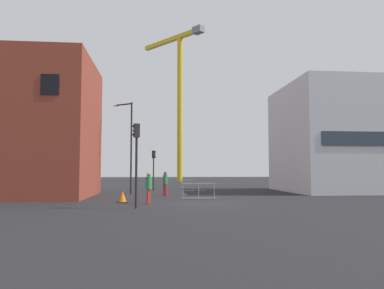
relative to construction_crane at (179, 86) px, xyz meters
The scene contains 12 objects.
ground 44.09m from the construction_crane, 91.49° to the right, with size 160.00×160.00×0.00m, color black.
brick_building 38.77m from the construction_crane, 110.78° to the right, with size 9.39×8.77×9.85m.
office_block 35.07m from the construction_crane, 66.26° to the right, with size 11.25×10.34×9.50m.
construction_crane is the anchor object (origin of this frame).
streetlamp_tall 34.19m from the construction_crane, 100.87° to the right, with size 1.68×1.16×7.50m.
traffic_light_corner 45.50m from the construction_crane, 96.35° to the right, with size 0.39×0.31×4.28m.
traffic_light_verge 31.26m from the construction_crane, 98.28° to the right, with size 0.39×0.28×3.72m.
pedestrian_walking 37.66m from the construction_crane, 95.20° to the right, with size 0.34×0.34×1.80m.
pedestrian_waiting 43.88m from the construction_crane, 95.89° to the right, with size 0.34×0.34×1.77m.
safety_barrier_rear 33.12m from the construction_crane, 91.05° to the right, with size 2.34×0.30×1.08m.
safety_barrier_mid_span 41.22m from the construction_crane, 91.56° to the right, with size 2.30×0.16×1.08m.
traffic_cone_by_barrier 43.06m from the construction_crane, 98.34° to the right, with size 0.66×0.66×0.67m.
Camera 1 is at (-2.72, -21.01, 1.92)m, focal length 34.34 mm.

